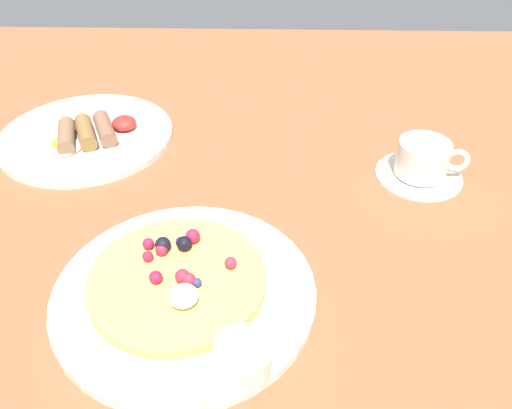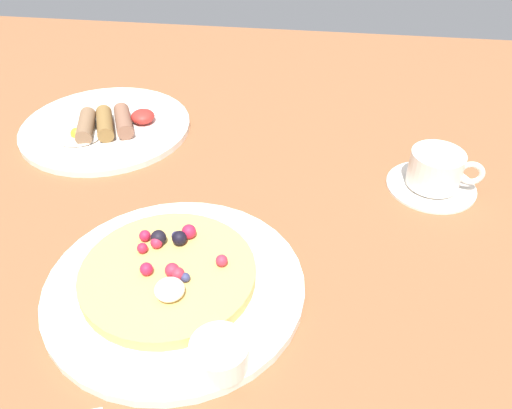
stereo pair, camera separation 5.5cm
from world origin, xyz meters
TOP-DOWN VIEW (x-y plane):
  - ground_plane at (0.00, 0.00)cm, footprint 180.87×144.99cm
  - pancake_plate at (-3.48, -12.26)cm, footprint 29.31×29.31cm
  - pancake_with_berries at (-4.27, -11.70)cm, footprint 19.85×19.85cm
  - syrup_ramekin at (3.59, -21.97)cm, footprint 5.68×5.68cm
  - breakfast_plate at (-24.15, 21.13)cm, footprint 27.95×27.95cm
  - fried_breakfast at (-23.14, 19.33)cm, footprint 14.51×11.56cm
  - coffee_saucer at (27.87, 11.82)cm, footprint 12.57×12.57cm
  - coffee_cup at (28.03, 11.79)cm, footprint 10.18×7.41cm

SIDE VIEW (x-z plane):
  - ground_plane at x=0.00cm, z-range -3.00..0.00cm
  - coffee_saucer at x=27.87cm, z-range 0.00..0.73cm
  - breakfast_plate at x=-24.15cm, z-range 0.00..1.05cm
  - pancake_plate at x=-3.48cm, z-range 0.00..1.18cm
  - pancake_with_berries at x=-4.27cm, z-range 0.36..3.76cm
  - fried_breakfast at x=-23.14cm, z-range 0.79..3.58cm
  - syrup_ramekin at x=3.59cm, z-range 1.22..4.13cm
  - coffee_cup at x=28.03cm, z-range 0.82..5.84cm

